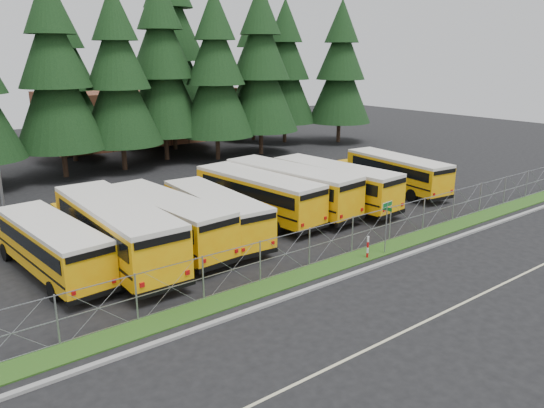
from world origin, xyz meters
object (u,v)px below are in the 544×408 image
at_px(bus_5, 286,189).
at_px(bus_east, 393,173).
at_px(bus_2, 163,222).
at_px(bus_0, 50,248).
at_px(bus_4, 254,196).
at_px(striped_bollard, 368,247).
at_px(bus_3, 213,215).
at_px(street_sign, 387,217).
at_px(bus_6, 330,185).
at_px(bus_1, 114,232).

distance_m(bus_5, bus_east, 9.85).
bearing_deg(bus_2, bus_0, 175.19).
bearing_deg(bus_4, bus_east, -9.27).
bearing_deg(bus_0, bus_2, -5.04).
distance_m(bus_2, striped_bollard, 10.88).
bearing_deg(bus_3, bus_2, 178.72).
bearing_deg(bus_4, bus_0, 179.91).
relative_size(street_sign, striped_bollard, 2.34).
bearing_deg(striped_bollard, bus_2, 133.86).
height_order(bus_6, street_sign, bus_6).
height_order(bus_3, bus_east, bus_east).
height_order(bus_0, bus_2, bus_2).
bearing_deg(bus_east, bus_3, -171.99).
height_order(bus_0, bus_1, bus_1).
relative_size(bus_4, bus_east, 1.08).
xyz_separation_m(bus_2, bus_east, (19.35, 0.42, -0.09)).
relative_size(bus_2, bus_6, 0.99).
height_order(bus_2, bus_4, bus_4).
distance_m(bus_0, striped_bollard, 15.50).
xyz_separation_m(bus_3, bus_5, (6.58, 1.46, 0.18)).
distance_m(bus_2, bus_5, 9.62).
bearing_deg(bus_6, bus_3, 178.58).
bearing_deg(bus_east, bus_6, -173.81).
distance_m(bus_2, bus_3, 2.97).
relative_size(bus_4, bus_5, 0.95).
distance_m(bus_east, street_sign, 13.50).
distance_m(bus_1, bus_3, 5.84).
bearing_deg(bus_3, bus_5, 15.86).
relative_size(bus_1, striped_bollard, 10.10).
xyz_separation_m(bus_4, bus_5, (2.64, -0.01, 0.07)).
bearing_deg(bus_3, bus_1, -174.66).
distance_m(bus_5, striped_bollard, 9.31).
height_order(bus_3, street_sign, street_sign).
distance_m(bus_2, street_sign, 11.81).
xyz_separation_m(bus_3, bus_4, (3.94, 1.47, 0.11)).
xyz_separation_m(bus_2, striped_bollard, (7.51, -7.82, -0.85)).
relative_size(bus_5, bus_east, 1.13).
xyz_separation_m(street_sign, striped_bollard, (-1.23, 0.09, -1.43)).
relative_size(bus_0, street_sign, 3.61).
distance_m(bus_2, bus_4, 7.01).
distance_m(bus_6, bus_east, 6.65).
height_order(bus_2, bus_east, bus_2).
bearing_deg(bus_6, bus_4, 166.53).
height_order(bus_6, bus_east, bus_6).
distance_m(bus_3, bus_east, 16.41).
xyz_separation_m(bus_east, street_sign, (-10.60, -8.33, 0.68)).
bearing_deg(street_sign, bus_1, 147.30).
distance_m(bus_0, bus_5, 15.43).
distance_m(bus_4, bus_6, 5.86).
bearing_deg(bus_5, bus_1, -179.07).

